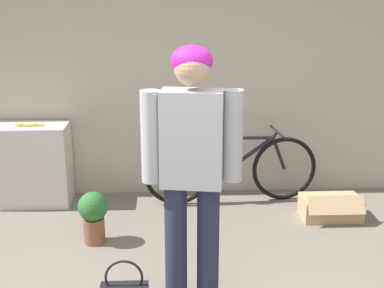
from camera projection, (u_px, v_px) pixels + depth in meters
wall_back at (170, 70)px, 5.38m from camera, size 8.00×0.07×2.60m
side_shelf at (22, 165)px, 5.31m from camera, size 0.94×0.42×0.81m
person at (192, 157)px, 3.45m from camera, size 0.65×0.27×1.75m
bicycle at (231, 168)px, 5.34m from camera, size 1.75×0.46×0.73m
banana at (30, 124)px, 5.16m from camera, size 0.30×0.08×0.03m
cardboard_box at (330, 207)px, 5.03m from camera, size 0.55×0.39×0.27m
potted_plant at (93, 214)px, 4.49m from camera, size 0.25×0.25×0.45m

